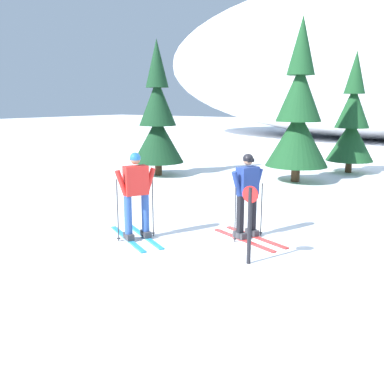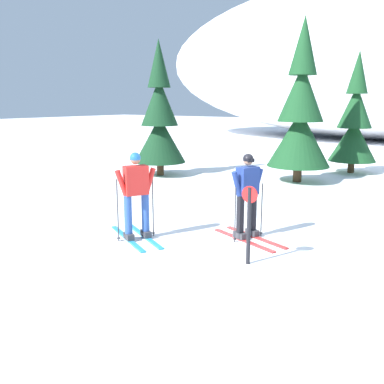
{
  "view_description": "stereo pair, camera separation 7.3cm",
  "coord_description": "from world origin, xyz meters",
  "px_view_note": "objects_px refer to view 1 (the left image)",
  "views": [
    {
      "loc": [
        3.42,
        -6.8,
        2.67
      ],
      "look_at": [
        -1.09,
        -0.13,
        0.95
      ],
      "focal_mm": 39.63,
      "sensor_mm": 36.0,
      "label": 1
    },
    {
      "loc": [
        3.48,
        -6.75,
        2.67
      ],
      "look_at": [
        -1.09,
        -0.13,
        0.95
      ],
      "focal_mm": 39.63,
      "sensor_mm": 36.0,
      "label": 2
    }
  ],
  "objects_px": {
    "skier_red_jacket": "(136,195)",
    "skier_navy_jacket": "(247,195)",
    "pine_tree_far_left": "(158,120)",
    "trail_marker_post": "(250,220)",
    "pine_tree_center_right": "(352,123)",
    "pine_tree_center_left": "(298,115)"
  },
  "relations": [
    {
      "from": "skier_red_jacket",
      "to": "skier_navy_jacket",
      "type": "relative_size",
      "value": 1.03
    },
    {
      "from": "pine_tree_far_left",
      "to": "trail_marker_post",
      "type": "bearing_deg",
      "value": -41.87
    },
    {
      "from": "skier_red_jacket",
      "to": "pine_tree_far_left",
      "type": "xyz_separation_m",
      "value": [
        -4.34,
        6.12,
        1.11
      ]
    },
    {
      "from": "trail_marker_post",
      "to": "pine_tree_center_right",
      "type": "bearing_deg",
      "value": 95.73
    },
    {
      "from": "skier_navy_jacket",
      "to": "pine_tree_center_right",
      "type": "bearing_deg",
      "value": 92.51
    },
    {
      "from": "skier_red_jacket",
      "to": "pine_tree_center_left",
      "type": "bearing_deg",
      "value": 87.53
    },
    {
      "from": "skier_navy_jacket",
      "to": "trail_marker_post",
      "type": "height_order",
      "value": "skier_navy_jacket"
    },
    {
      "from": "pine_tree_center_left",
      "to": "trail_marker_post",
      "type": "relative_size",
      "value": 4.04
    },
    {
      "from": "skier_red_jacket",
      "to": "pine_tree_center_left",
      "type": "xyz_separation_m",
      "value": [
        0.33,
        7.72,
        1.34
      ]
    },
    {
      "from": "skier_red_jacket",
      "to": "pine_tree_center_right",
      "type": "bearing_deg",
      "value": 82.87
    },
    {
      "from": "skier_navy_jacket",
      "to": "pine_tree_center_left",
      "type": "bearing_deg",
      "value": 102.4
    },
    {
      "from": "pine_tree_far_left",
      "to": "pine_tree_center_left",
      "type": "distance_m",
      "value": 4.94
    },
    {
      "from": "pine_tree_center_right",
      "to": "skier_navy_jacket",
      "type": "bearing_deg",
      "value": -87.49
    },
    {
      "from": "pine_tree_center_left",
      "to": "trail_marker_post",
      "type": "bearing_deg",
      "value": -74.85
    },
    {
      "from": "skier_navy_jacket",
      "to": "pine_tree_far_left",
      "type": "height_order",
      "value": "pine_tree_far_left"
    },
    {
      "from": "pine_tree_center_left",
      "to": "trail_marker_post",
      "type": "distance_m",
      "value": 8.06
    },
    {
      "from": "pine_tree_center_left",
      "to": "pine_tree_center_right",
      "type": "relative_size",
      "value": 1.19
    },
    {
      "from": "skier_navy_jacket",
      "to": "pine_tree_center_left",
      "type": "distance_m",
      "value": 6.73
    },
    {
      "from": "skier_navy_jacket",
      "to": "skier_red_jacket",
      "type": "bearing_deg",
      "value": -143.72
    },
    {
      "from": "skier_navy_jacket",
      "to": "pine_tree_center_right",
      "type": "distance_m",
      "value": 9.47
    },
    {
      "from": "skier_navy_jacket",
      "to": "pine_tree_far_left",
      "type": "relative_size",
      "value": 0.36
    },
    {
      "from": "skier_red_jacket",
      "to": "pine_tree_center_right",
      "type": "relative_size",
      "value": 0.4
    }
  ]
}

